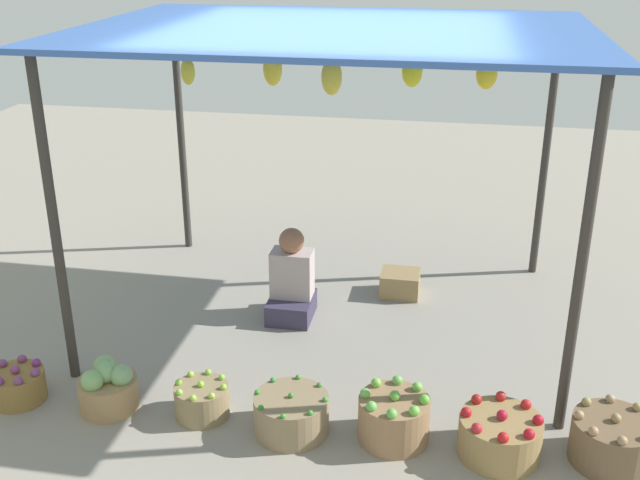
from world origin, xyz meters
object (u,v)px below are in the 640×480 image
basket_green_chilies (291,414)px  basket_green_apples (394,418)px  basket_red_apples (500,436)px  wooden_crate_near_vendor (400,283)px  basket_purple_onions (18,385)px  vendor_person (292,283)px  basket_limes (202,400)px  basket_cabbages (108,388)px  basket_potatoes (612,441)px

basket_green_chilies → basket_green_apples: bearing=3.4°
basket_red_apples → wooden_crate_near_vendor: (-0.80, 2.12, -0.03)m
basket_purple_onions → basket_green_chilies: (1.94, -0.01, 0.01)m
wooden_crate_near_vendor → basket_green_apples: bearing=-86.2°
vendor_person → basket_limes: (-0.29, -1.49, -0.18)m
basket_cabbages → basket_green_apples: 1.94m
basket_green_chilies → wooden_crate_near_vendor: basket_green_chilies is taller
basket_purple_onions → basket_cabbages: 0.66m
vendor_person → basket_limes: vendor_person is taller
basket_potatoes → basket_purple_onions: bearing=-179.2°
basket_purple_onions → basket_cabbages: size_ratio=0.94×
basket_potatoes → wooden_crate_near_vendor: bearing=125.5°
basket_limes → basket_green_chilies: (0.63, -0.06, 0.02)m
basket_limes → basket_green_apples: 1.29m
basket_cabbages → basket_green_chilies: 1.28m
basket_red_apples → vendor_person: bearing=136.9°
vendor_person → basket_limes: 1.53m
basket_cabbages → wooden_crate_near_vendor: 2.76m
basket_red_apples → basket_potatoes: 0.67m
wooden_crate_near_vendor → basket_purple_onions: bearing=-139.3°
basket_green_apples → basket_potatoes: 1.33m
vendor_person → basket_red_apples: (1.66, -1.55, -0.16)m
basket_potatoes → wooden_crate_near_vendor: basket_potatoes is taller
vendor_person → basket_red_apples: bearing=-43.1°
basket_cabbages → basket_potatoes: basket_cabbages is taller
vendor_person → basket_green_apples: (1.00, -1.51, -0.14)m
vendor_person → basket_green_apples: bearing=-56.7°
basket_red_apples → wooden_crate_near_vendor: 2.26m
basket_limes → basket_cabbages: bearing=-176.7°
basket_cabbages → basket_potatoes: bearing=0.6°
basket_cabbages → basket_green_chilies: basket_cabbages is taller
vendor_person → basket_green_chilies: (0.34, -1.55, -0.17)m
vendor_person → basket_purple_onions: 2.23m
basket_potatoes → basket_green_chilies: bearing=-178.2°
basket_green_apples → basket_limes: bearing=178.9°
basket_cabbages → basket_green_chilies: (1.28, -0.03, -0.03)m
wooden_crate_near_vendor → vendor_person: bearing=-146.5°
basket_cabbages → basket_purple_onions: bearing=-178.4°
basket_cabbages → basket_limes: (0.65, 0.04, -0.04)m
basket_purple_onions → basket_potatoes: 3.93m
vendor_person → basket_potatoes: (2.33, -1.49, -0.15)m
basket_limes → basket_potatoes: size_ratio=0.73×
basket_limes → wooden_crate_near_vendor: basket_limes is taller
vendor_person → wooden_crate_near_vendor: 1.05m
basket_cabbages → basket_potatoes: 3.27m
basket_limes → basket_green_apples: (1.29, -0.03, 0.04)m
basket_limes → wooden_crate_near_vendor: bearing=60.8°
basket_green_chilies → basket_potatoes: (1.99, 0.06, 0.02)m
basket_purple_onions → basket_potatoes: bearing=0.8°
vendor_person → basket_potatoes: 2.77m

